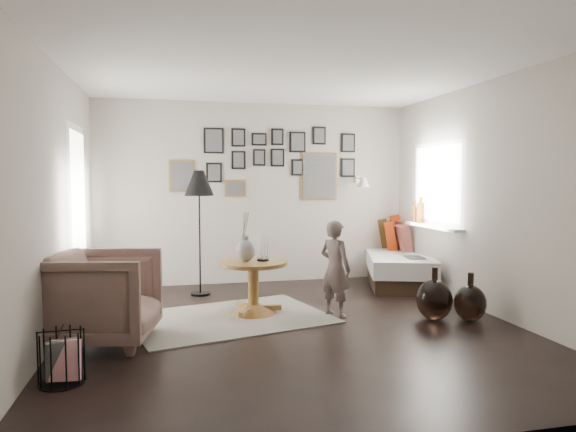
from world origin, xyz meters
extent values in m
plane|color=black|center=(0.00, 0.00, 0.00)|extent=(4.80, 4.80, 0.00)
plane|color=#A9A194|center=(0.00, 2.40, 1.30)|extent=(4.50, 0.00, 4.50)
plane|color=#A9A194|center=(0.00, -2.40, 1.30)|extent=(4.50, 0.00, 4.50)
plane|color=#A9A194|center=(-2.25, 0.00, 1.30)|extent=(0.00, 4.80, 4.80)
plane|color=#A9A194|center=(2.25, 0.00, 1.30)|extent=(0.00, 4.80, 4.80)
plane|color=white|center=(0.00, 0.00, 2.60)|extent=(4.80, 4.80, 0.00)
plane|color=white|center=(-2.23, 1.20, 1.05)|extent=(0.00, 2.14, 2.14)
plane|color=white|center=(-2.23, 1.20, 1.05)|extent=(0.00, 1.88, 1.88)
plane|color=white|center=(-2.23, 1.20, 1.05)|extent=(0.00, 1.93, 1.93)
plane|color=white|center=(2.23, 1.20, 1.45)|extent=(0.00, 1.30, 1.30)
plane|color=white|center=(2.23, 1.20, 1.45)|extent=(0.00, 1.14, 1.14)
cube|color=white|center=(2.17, 1.20, 0.88)|extent=(0.15, 1.32, 0.04)
cylinder|color=#8C4C14|center=(2.17, 1.55, 1.04)|extent=(0.10, 0.10, 0.28)
cylinder|color=#8C4C14|center=(2.17, 1.72, 1.01)|extent=(0.08, 0.08, 0.22)
cube|color=olive|center=(-1.05, 2.38, 1.55)|extent=(0.35, 0.03, 0.45)
cube|color=black|center=(-1.05, 2.37, 1.55)|extent=(0.30, 0.01, 0.40)
cube|color=black|center=(-0.60, 2.38, 2.05)|extent=(0.28, 0.03, 0.36)
cube|color=black|center=(-0.60, 2.37, 2.05)|extent=(0.23, 0.01, 0.31)
cube|color=black|center=(-0.60, 2.38, 1.60)|extent=(0.22, 0.03, 0.28)
cube|color=black|center=(-0.60, 2.37, 1.60)|extent=(0.17, 0.01, 0.23)
cube|color=black|center=(-0.25, 2.38, 2.10)|extent=(0.20, 0.03, 0.26)
cube|color=black|center=(-0.25, 2.37, 2.10)|extent=(0.15, 0.01, 0.21)
cube|color=black|center=(-0.25, 2.38, 1.78)|extent=(0.20, 0.03, 0.26)
cube|color=black|center=(-0.25, 2.37, 1.78)|extent=(0.15, 0.01, 0.21)
cube|color=black|center=(0.05, 2.38, 2.08)|extent=(0.22, 0.03, 0.18)
cube|color=black|center=(0.05, 2.37, 2.08)|extent=(0.17, 0.01, 0.13)
cube|color=black|center=(0.05, 2.38, 1.82)|extent=(0.18, 0.03, 0.24)
cube|color=black|center=(0.05, 2.37, 1.82)|extent=(0.13, 0.01, 0.19)
cube|color=black|center=(0.32, 2.38, 2.12)|extent=(0.18, 0.03, 0.24)
cube|color=black|center=(0.32, 2.37, 2.12)|extent=(0.13, 0.01, 0.19)
cube|color=black|center=(0.32, 2.38, 1.82)|extent=(0.20, 0.03, 0.26)
cube|color=black|center=(0.32, 2.37, 1.82)|extent=(0.15, 0.01, 0.21)
cube|color=black|center=(0.62, 2.38, 2.05)|extent=(0.24, 0.03, 0.30)
cube|color=black|center=(0.62, 2.37, 2.05)|extent=(0.19, 0.01, 0.25)
cube|color=black|center=(0.62, 2.38, 1.68)|extent=(0.18, 0.03, 0.24)
cube|color=black|center=(0.62, 2.37, 1.68)|extent=(0.13, 0.01, 0.19)
cube|color=olive|center=(0.95, 2.38, 1.55)|extent=(0.55, 0.03, 0.70)
cube|color=black|center=(0.95, 2.37, 1.55)|extent=(0.50, 0.01, 0.65)
cube|color=black|center=(0.95, 2.38, 2.15)|extent=(0.20, 0.03, 0.26)
cube|color=black|center=(0.95, 2.37, 2.15)|extent=(0.15, 0.01, 0.21)
cube|color=black|center=(1.40, 2.38, 2.05)|extent=(0.22, 0.03, 0.28)
cube|color=black|center=(1.40, 2.37, 2.05)|extent=(0.17, 0.01, 0.23)
cube|color=black|center=(1.40, 2.38, 1.68)|extent=(0.22, 0.03, 0.28)
cube|color=black|center=(1.40, 2.37, 1.68)|extent=(0.17, 0.01, 0.23)
cube|color=olive|center=(-0.30, 2.38, 1.38)|extent=(0.30, 0.03, 0.24)
cube|color=black|center=(-0.30, 2.37, 1.38)|extent=(0.25, 0.01, 0.19)
cube|color=white|center=(1.55, 2.37, 1.50)|extent=(0.06, 0.04, 0.10)
cylinder|color=white|center=(1.55, 2.25, 1.52)|extent=(0.02, 0.24, 0.02)
cone|color=white|center=(1.55, 2.12, 1.46)|extent=(0.18, 0.18, 0.14)
cube|color=beige|center=(-0.60, 0.48, 0.01)|extent=(2.34, 1.91, 0.01)
cone|color=brown|center=(-0.32, 0.61, 0.05)|extent=(0.56, 0.56, 0.11)
cylinder|color=brown|center=(-0.32, 0.61, 0.31)|extent=(0.12, 0.12, 0.43)
cylinder|color=brown|center=(-0.32, 0.61, 0.57)|extent=(0.76, 0.76, 0.04)
ellipsoid|color=black|center=(-0.40, 0.63, 0.72)|extent=(0.22, 0.22, 0.24)
cylinder|color=black|center=(-0.40, 0.63, 0.86)|extent=(0.07, 0.07, 0.04)
cylinder|color=black|center=(-0.21, 0.61, 0.61)|extent=(0.13, 0.13, 0.02)
cube|color=black|center=(2.00, 1.90, 0.11)|extent=(1.32, 2.02, 0.22)
cube|color=beige|center=(2.00, 1.90, 0.33)|extent=(1.39, 2.10, 0.24)
cube|color=#9D2409|center=(2.02, 2.67, 0.69)|extent=(0.32, 0.58, 0.55)
cube|color=#372811|center=(1.88, 2.57, 0.66)|extent=(0.40, 0.54, 0.49)
cube|color=maroon|center=(2.14, 2.41, 0.65)|extent=(0.22, 0.48, 0.47)
cube|color=#9D2409|center=(1.94, 2.27, 0.64)|extent=(0.36, 0.50, 0.45)
cube|color=maroon|center=(2.10, 2.10, 0.62)|extent=(0.24, 0.43, 0.41)
cube|color=black|center=(2.00, 1.35, 0.45)|extent=(0.25, 0.32, 0.02)
imported|color=brown|center=(-1.82, -0.10, 0.43)|extent=(1.09, 1.07, 0.85)
cube|color=white|center=(-1.79, -0.05, 0.48)|extent=(0.46, 0.47, 0.17)
cylinder|color=black|center=(-0.85, 1.72, 0.01)|extent=(0.25, 0.25, 0.03)
cylinder|color=black|center=(-0.85, 1.72, 0.72)|extent=(0.02, 0.02, 1.44)
cone|color=black|center=(-0.85, 1.72, 1.45)|extent=(0.38, 0.38, 0.32)
cube|color=black|center=(-2.00, -1.01, 0.18)|extent=(0.23, 0.17, 0.30)
cube|color=white|center=(-1.97, -1.03, 0.18)|extent=(0.22, 0.10, 0.30)
ellipsoid|color=black|center=(1.52, -0.07, 0.22)|extent=(0.38, 0.38, 0.44)
cylinder|color=black|center=(1.52, -0.07, 0.50)|extent=(0.06, 0.06, 0.13)
ellipsoid|color=black|center=(1.87, -0.19, 0.19)|extent=(0.34, 0.34, 0.39)
cylinder|color=black|center=(1.87, -0.19, 0.45)|extent=(0.06, 0.06, 0.13)
imported|color=#685652|center=(0.54, 0.33, 0.53)|extent=(0.43, 0.46, 1.06)
camera|label=1|loc=(-1.19, -4.97, 1.49)|focal=32.00mm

